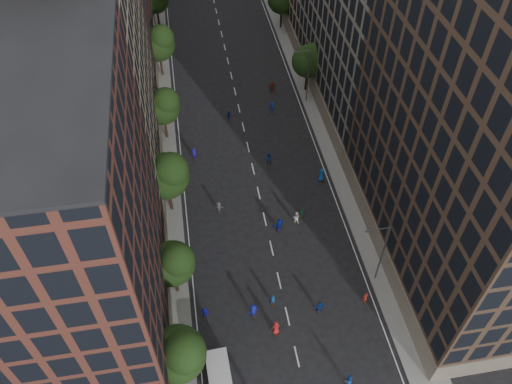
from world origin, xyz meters
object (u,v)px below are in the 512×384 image
at_px(streetlamp_near, 381,251).
at_px(skater_1, 273,300).
at_px(streetlamp_far, 307,73).
at_px(cargo_van, 220,377).
at_px(skater_2, 348,380).

relative_size(streetlamp_near, skater_1, 5.82).
bearing_deg(skater_1, streetlamp_near, -163.04).
xyz_separation_m(streetlamp_near, streetlamp_far, (0.00, 33.00, 0.00)).
height_order(streetlamp_near, streetlamp_far, same).
bearing_deg(cargo_van, streetlamp_far, 64.39).
relative_size(streetlamp_far, skater_2, 5.08).
bearing_deg(skater_2, skater_1, -69.08).
xyz_separation_m(streetlamp_near, cargo_van, (-18.17, -8.89, -3.83)).
bearing_deg(streetlamp_far, skater_1, -108.76).
bearing_deg(skater_1, skater_2, 129.72).
xyz_separation_m(streetlamp_far, skater_1, (-11.64, -34.27, -4.39)).
relative_size(skater_1, skater_2, 0.87).
bearing_deg(streetlamp_near, cargo_van, -153.94).
height_order(streetlamp_near, skater_1, streetlamp_near).
distance_m(streetlamp_near, cargo_van, 20.59).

